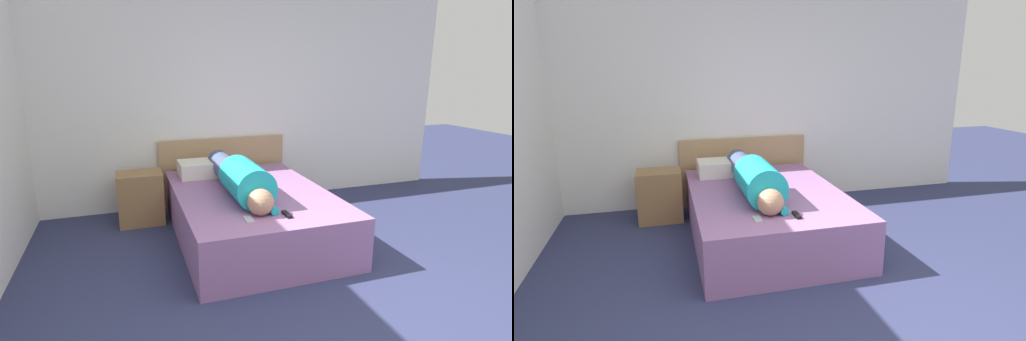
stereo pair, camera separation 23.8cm
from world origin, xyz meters
TOP-DOWN VIEW (x-y plane):
  - wall_back at (0.00, 3.24)m, footprint 5.83×0.06m
  - bed at (-0.18, 2.05)m, footprint 1.46×2.09m
  - headboard at (-0.18, 3.17)m, footprint 1.58×0.04m
  - nightstand at (-1.22, 2.79)m, footprint 0.48×0.37m
  - person_lying at (-0.31, 2.01)m, footprint 0.37×1.63m
  - pillow_near_headboard at (-0.53, 2.78)m, footprint 0.50×0.39m
  - tv_remote at (-0.10, 1.30)m, footprint 0.04×0.15m
  - cell_phone at (-0.44, 1.31)m, footprint 0.06×0.13m

SIDE VIEW (x-z plane):
  - bed at x=-0.18m, z-range 0.00..0.49m
  - nightstand at x=-1.22m, z-range 0.00..0.57m
  - headboard at x=-0.18m, z-range 0.00..0.83m
  - cell_phone at x=-0.44m, z-range 0.49..0.50m
  - tv_remote at x=-0.10m, z-range 0.49..0.51m
  - pillow_near_headboard at x=-0.53m, z-range 0.49..0.65m
  - person_lying at x=-0.31m, z-range 0.46..0.83m
  - wall_back at x=0.00m, z-range 0.00..2.60m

